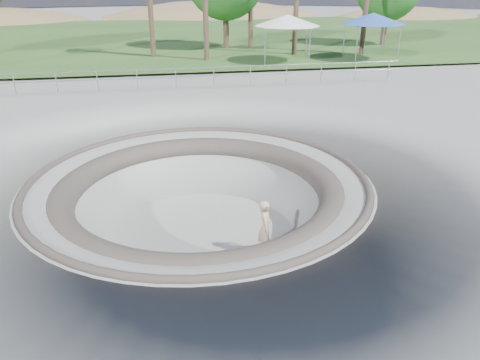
# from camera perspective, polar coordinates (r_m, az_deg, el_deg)

# --- Properties ---
(ground) EXTENTS (180.00, 180.00, 0.00)m
(ground) POSITION_cam_1_polar(r_m,az_deg,el_deg) (14.08, -5.07, -0.03)
(ground) COLOR gray
(ground) RESTS_ON ground
(skate_bowl) EXTENTS (14.00, 14.00, 4.10)m
(skate_bowl) POSITION_cam_1_polar(r_m,az_deg,el_deg) (14.91, -4.81, -6.48)
(skate_bowl) COLOR gray
(skate_bowl) RESTS_ON ground
(grass_strip) EXTENTS (180.00, 36.00, 0.12)m
(grass_strip) POSITION_cam_1_polar(r_m,az_deg,el_deg) (47.17, -9.29, 16.87)
(grass_strip) COLOR #2C5120
(grass_strip) RESTS_ON ground
(distant_hills) EXTENTS (103.20, 45.00, 28.60)m
(distant_hills) POSITION_cam_1_polar(r_m,az_deg,el_deg) (71.32, -6.36, 13.41)
(distant_hills) COLOR brown
(distant_hills) RESTS_ON ground
(safety_railing) EXTENTS (25.00, 0.06, 1.03)m
(safety_railing) POSITION_cam_1_polar(r_m,az_deg,el_deg) (25.36, -7.83, 12.27)
(safety_railing) COLOR #95999D
(safety_railing) RESTS_ON ground
(skateboard) EXTENTS (0.81, 0.53, 0.08)m
(skateboard) POSITION_cam_1_polar(r_m,az_deg,el_deg) (13.90, 3.02, -8.89)
(skateboard) COLOR brown
(skateboard) RESTS_ON ground
(skater) EXTENTS (0.52, 0.68, 1.68)m
(skater) POSITION_cam_1_polar(r_m,az_deg,el_deg) (13.46, 3.10, -5.82)
(skater) COLOR tan
(skater) RESTS_ON skateboard
(canopy_white) EXTENTS (5.79, 5.79, 3.01)m
(canopy_white) POSITION_cam_1_polar(r_m,az_deg,el_deg) (32.17, 5.82, 18.78)
(canopy_white) COLOR #95999D
(canopy_white) RESTS_ON ground
(canopy_blue) EXTENTS (6.01, 6.01, 3.05)m
(canopy_blue) POSITION_cam_1_polar(r_m,az_deg,el_deg) (34.24, 15.92, 18.40)
(canopy_blue) COLOR #95999D
(canopy_blue) RESTS_ON ground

